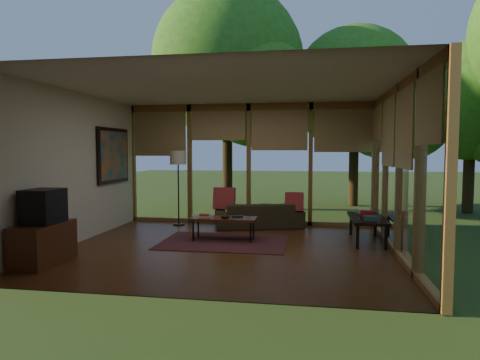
% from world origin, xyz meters
% --- Properties ---
extents(floor, '(5.50, 5.50, 0.00)m').
position_xyz_m(floor, '(0.00, 0.00, 0.00)').
color(floor, '#5C3218').
rests_on(floor, ground).
extents(ceiling, '(5.50, 5.50, 0.00)m').
position_xyz_m(ceiling, '(0.00, 0.00, 2.70)').
color(ceiling, silver).
rests_on(ceiling, ground).
extents(wall_left, '(0.04, 5.00, 2.70)m').
position_xyz_m(wall_left, '(-2.75, 0.00, 1.35)').
color(wall_left, beige).
rests_on(wall_left, ground).
extents(wall_front, '(5.50, 0.04, 2.70)m').
position_xyz_m(wall_front, '(0.00, -2.50, 1.35)').
color(wall_front, beige).
rests_on(wall_front, ground).
extents(window_wall_back, '(5.50, 0.12, 2.70)m').
position_xyz_m(window_wall_back, '(0.00, 2.50, 1.35)').
color(window_wall_back, olive).
rests_on(window_wall_back, ground).
extents(window_wall_right, '(0.12, 5.00, 2.70)m').
position_xyz_m(window_wall_right, '(2.75, 0.00, 1.35)').
color(window_wall_right, olive).
rests_on(window_wall_right, ground).
extents(tree_nw, '(4.25, 4.25, 6.24)m').
position_xyz_m(tree_nw, '(-0.96, 4.97, 4.11)').
color(tree_nw, '#342412').
rests_on(tree_nw, ground).
extents(tree_ne, '(3.73, 3.73, 5.34)m').
position_xyz_m(tree_ne, '(2.65, 6.24, 3.47)').
color(tree_ne, '#342412').
rests_on(tree_ne, ground).
extents(tree_far, '(3.13, 3.13, 4.52)m').
position_xyz_m(tree_far, '(5.52, 5.12, 2.95)').
color(tree_far, '#342412').
rests_on(tree_far, ground).
extents(rug, '(2.25, 1.60, 0.01)m').
position_xyz_m(rug, '(-0.15, 0.46, 0.01)').
color(rug, maroon).
rests_on(rug, floor).
extents(sofa, '(1.98, 1.20, 0.54)m').
position_xyz_m(sofa, '(0.30, 2.00, 0.27)').
color(sofa, '#342C1A').
rests_on(sofa, floor).
extents(pillow_left, '(0.47, 0.25, 0.49)m').
position_xyz_m(pillow_left, '(-0.45, 1.95, 0.61)').
color(pillow_left, maroon).
rests_on(pillow_left, sofa).
extents(pillow_right, '(0.39, 0.21, 0.41)m').
position_xyz_m(pillow_right, '(1.05, 1.95, 0.57)').
color(pillow_right, maroon).
rests_on(pillow_right, sofa).
extents(ct_book_lower, '(0.24, 0.19, 0.03)m').
position_xyz_m(ct_book_lower, '(-0.55, 0.57, 0.44)').
color(ct_book_lower, '#B2ABA1').
rests_on(ct_book_lower, coffee_table).
extents(ct_book_upper, '(0.18, 0.15, 0.03)m').
position_xyz_m(ct_book_upper, '(-0.55, 0.57, 0.47)').
color(ct_book_upper, maroon).
rests_on(ct_book_upper, coffee_table).
extents(ct_book_side, '(0.22, 0.18, 0.03)m').
position_xyz_m(ct_book_side, '(0.05, 0.70, 0.44)').
color(ct_book_side, black).
rests_on(ct_book_side, coffee_table).
extents(ct_bowl, '(0.16, 0.16, 0.07)m').
position_xyz_m(ct_bowl, '(-0.15, 0.52, 0.46)').
color(ct_bowl, black).
rests_on(ct_bowl, coffee_table).
extents(media_cabinet, '(0.50, 1.00, 0.60)m').
position_xyz_m(media_cabinet, '(-2.47, -1.42, 0.30)').
color(media_cabinet, '#542B16').
rests_on(media_cabinet, floor).
extents(television, '(0.45, 0.55, 0.50)m').
position_xyz_m(television, '(-2.45, -1.42, 0.85)').
color(television, black).
rests_on(television, media_cabinet).
extents(console_book_a, '(0.24, 0.19, 0.08)m').
position_xyz_m(console_book_a, '(2.40, 0.52, 0.50)').
color(console_book_a, '#30554A').
rests_on(console_book_a, side_console).
extents(console_book_b, '(0.25, 0.20, 0.11)m').
position_xyz_m(console_book_b, '(2.40, 0.97, 0.51)').
color(console_book_b, maroon).
rests_on(console_book_b, side_console).
extents(console_book_c, '(0.24, 0.17, 0.06)m').
position_xyz_m(console_book_c, '(2.40, 1.37, 0.49)').
color(console_book_c, '#B2ABA1').
rests_on(console_book_c, side_console).
extents(floor_lamp, '(0.36, 0.36, 1.65)m').
position_xyz_m(floor_lamp, '(-1.51, 2.05, 1.41)').
color(floor_lamp, black).
rests_on(floor_lamp, floor).
extents(coffee_table, '(1.20, 0.50, 0.43)m').
position_xyz_m(coffee_table, '(-0.20, 0.62, 0.39)').
color(coffee_table, '#542B16').
rests_on(coffee_table, floor).
extents(side_console, '(0.60, 1.40, 0.46)m').
position_xyz_m(side_console, '(2.40, 0.92, 0.41)').
color(side_console, black).
rests_on(side_console, floor).
extents(wall_painting, '(0.06, 1.35, 1.15)m').
position_xyz_m(wall_painting, '(-2.71, 1.40, 1.55)').
color(wall_painting, black).
rests_on(wall_painting, wall_left).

